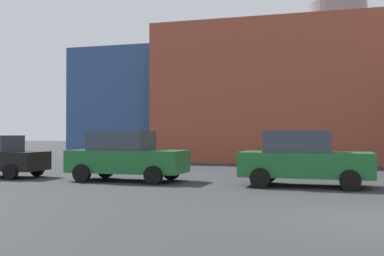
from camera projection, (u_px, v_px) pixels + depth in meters
name	position (u px, v px, depth m)	size (l,w,h in m)	color
ground_plane	(374.00, 221.00, 9.81)	(200.00, 200.00, 0.00)	#2D3033
building_backdrop	(337.00, 98.00, 33.27)	(35.57, 13.02, 10.81)	#9E4733
parked_car_1	(126.00, 156.00, 18.11)	(4.38, 2.14, 1.90)	#1E662D
parked_car_2	(304.00, 159.00, 16.25)	(4.37, 2.14, 1.89)	#1E662D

